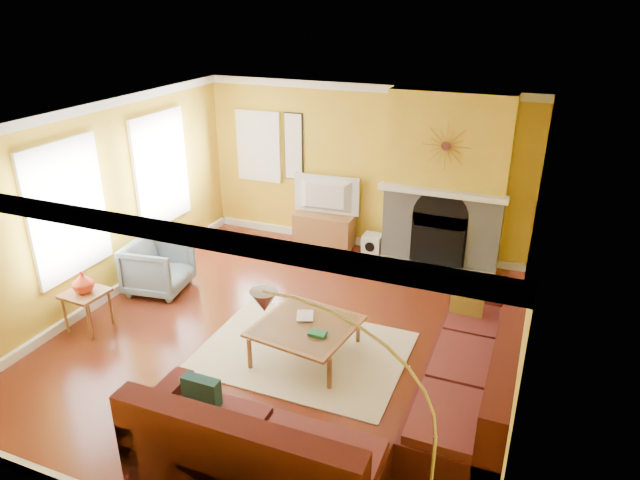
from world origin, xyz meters
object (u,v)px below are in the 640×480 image
at_px(armchair, 158,267).
at_px(side_table, 88,310).
at_px(media_console, 324,230).
at_px(arc_lamp, 353,439).
at_px(coffee_table, 306,340).
at_px(sectional_sofa, 357,361).

relative_size(armchair, side_table, 1.55).
distance_m(media_console, arc_lamp, 5.84).
bearing_deg(arc_lamp, coffee_table, 121.16).
xyz_separation_m(coffee_table, side_table, (-2.80, -0.50, 0.05)).
xyz_separation_m(sectional_sofa, side_table, (-3.60, 0.00, -0.19)).
bearing_deg(coffee_table, arc_lamp, -58.84).
distance_m(coffee_table, side_table, 2.84).
relative_size(media_console, arc_lamp, 0.48).
bearing_deg(coffee_table, armchair, 164.93).
relative_size(coffee_table, media_console, 1.08).
relative_size(coffee_table, side_table, 2.04).
bearing_deg(side_table, sectional_sofa, -0.00).
bearing_deg(side_table, armchair, 80.54).
height_order(side_table, arc_lamp, arc_lamp).
bearing_deg(coffee_table, media_console, 107.88).
relative_size(armchair, arc_lamp, 0.39).
bearing_deg(arc_lamp, armchair, 143.58).
bearing_deg(media_console, armchair, -123.69).
bearing_deg(arc_lamp, media_console, 113.74).
relative_size(coffee_table, arc_lamp, 0.51).
xyz_separation_m(media_console, side_table, (-1.80, -3.60, -0.01)).
bearing_deg(arc_lamp, side_table, 157.63).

